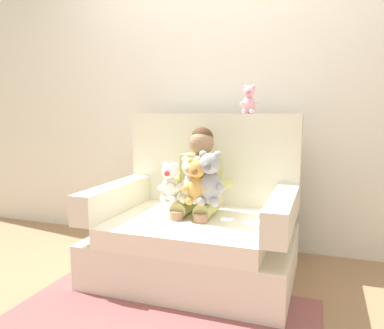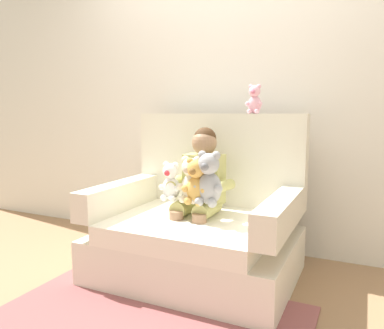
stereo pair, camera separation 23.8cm
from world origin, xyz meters
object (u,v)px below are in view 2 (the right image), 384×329
Objects in this scene: armchair at (200,227)px; plush_white at (171,182)px; plush_cream at (191,181)px; seated_child at (200,183)px; plush_honey at (196,183)px; plush_pink_on_backrest at (255,100)px; plush_grey at (209,180)px.

armchair is 5.00× the size of plush_white.
plush_cream is at bearing -2.86° from plush_white.
seated_child is 2.83× the size of plush_honey.
plush_pink_on_backrest is at bearing 74.48° from plush_honey.
plush_cream is 1.02× the size of plush_honey.
plush_grey is 0.28m from plush_white.
plush_honey is at bearing -74.41° from armchair.
plush_white is at bearing -130.32° from plush_pink_on_backrest.
plush_grey is (0.12, -0.15, 0.36)m from armchair.
plush_pink_on_backrest is (0.27, 0.46, 0.52)m from plush_cream.
plush_grey is at bearing -17.78° from plush_cream.
plush_grey is 1.65× the size of plush_pink_on_backrest.
plush_grey reaches higher than plush_white.
seated_child is (-0.01, 0.02, 0.30)m from armchair.
seated_child reaches higher than plush_grey.
seated_child reaches higher than plush_honey.
plush_pink_on_backrest reaches higher than plush_white.
plush_pink_on_backrest reaches higher than armchair.
armchair is at bearing 36.03° from plush_white.
seated_child reaches higher than plush_cream.
plush_white is at bearing 174.46° from plush_cream.
plush_white is 0.83m from plush_pink_on_backrest.
plush_cream is 0.75m from plush_pink_on_backrest.
armchair is 6.21× the size of plush_pink_on_backrest.
seated_child is at bearing 109.89° from armchair.
seated_child is at bearing -129.11° from plush_pink_on_backrest.
armchair is 1.54× the size of seated_child.
armchair is 4.36× the size of plush_honey.
plush_honey is at bearing -40.12° from plush_cream.
seated_child is at bearing 40.61° from plush_white.
plush_grey is at bearing -8.80° from plush_white.
plush_honey is 1.42× the size of plush_pink_on_backrest.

